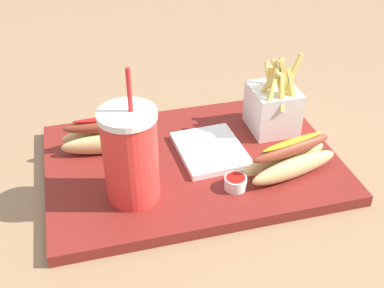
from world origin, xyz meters
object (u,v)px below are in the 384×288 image
at_px(fries_basket, 273,107).
at_px(soda_cup, 131,155).
at_px(hot_dog_2, 290,160).
at_px(napkin_stack, 211,150).
at_px(hot_dog_1, 107,136).
at_px(ketchup_cup_1, 236,182).

bearing_deg(fries_basket, soda_cup, -155.79).
distance_m(hot_dog_2, napkin_stack, 0.14).
height_order(soda_cup, fries_basket, soda_cup).
bearing_deg(hot_dog_1, napkin_stack, -19.05).
distance_m(hot_dog_2, ketchup_cup_1, 0.10).
height_order(soda_cup, hot_dog_2, soda_cup).
height_order(hot_dog_1, napkin_stack, hot_dog_1).
xyz_separation_m(soda_cup, fries_basket, (0.28, 0.13, -0.03)).
xyz_separation_m(soda_cup, ketchup_cup_1, (0.16, -0.02, -0.07)).
xyz_separation_m(soda_cup, hot_dog_2, (0.26, -0.01, -0.05)).
bearing_deg(napkin_stack, hot_dog_2, -38.26).
distance_m(ketchup_cup_1, napkin_stack, 0.10).
bearing_deg(ketchup_cup_1, fries_basket, 50.79).
relative_size(fries_basket, napkin_stack, 1.14).
relative_size(hot_dog_1, ketchup_cup_1, 4.61).
xyz_separation_m(hot_dog_1, hot_dog_2, (0.28, -0.15, -0.00)).
xyz_separation_m(fries_basket, hot_dog_2, (-0.02, -0.14, -0.02)).
distance_m(fries_basket, napkin_stack, 0.15).
xyz_separation_m(ketchup_cup_1, napkin_stack, (-0.01, 0.10, -0.01)).
distance_m(soda_cup, ketchup_cup_1, 0.17).
relative_size(hot_dog_2, ketchup_cup_1, 4.84).
height_order(soda_cup, ketchup_cup_1, soda_cup).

